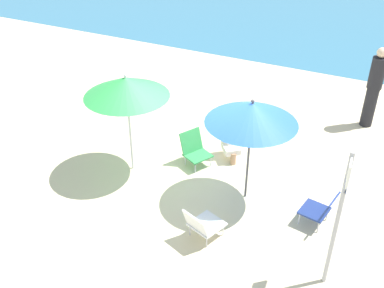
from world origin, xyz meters
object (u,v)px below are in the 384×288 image
(person_b, at_px, (374,87))
(beach_chair_b, at_px, (321,209))
(umbrella_blue, at_px, (252,113))
(umbrella_green, at_px, (126,87))
(beach_chair_c, at_px, (202,224))
(beach_chair_a, at_px, (195,148))
(person_a, at_px, (230,136))
(warning_sign, at_px, (342,202))

(person_b, bearing_deg, beach_chair_b, 7.71)
(umbrella_blue, bearing_deg, person_b, 66.87)
(beach_chair_b, bearing_deg, umbrella_green, 9.95)
(beach_chair_b, xyz_separation_m, beach_chair_c, (-1.58, -1.13, -0.03))
(umbrella_blue, height_order, beach_chair_a, umbrella_blue)
(umbrella_green, xyz_separation_m, person_a, (1.51, 1.22, -1.27))
(beach_chair_a, distance_m, warning_sign, 3.65)
(umbrella_blue, distance_m, warning_sign, 2.14)
(beach_chair_b, bearing_deg, person_a, -20.32)
(umbrella_green, relative_size, beach_chair_a, 2.95)
(umbrella_blue, distance_m, person_a, 1.79)
(beach_chair_b, xyz_separation_m, person_b, (0.20, 3.78, 0.59))
(umbrella_green, distance_m, warning_sign, 4.12)
(umbrella_green, xyz_separation_m, person_b, (3.81, 3.76, -0.81))
(person_a, xyz_separation_m, person_b, (2.30, 2.55, 0.46))
(umbrella_blue, xyz_separation_m, warning_sign, (1.68, -1.30, -0.24))
(person_a, bearing_deg, umbrella_blue, -3.69)
(beach_chair_c, distance_m, warning_sign, 2.23)
(beach_chair_b, height_order, person_b, person_b)
(beach_chair_b, bearing_deg, umbrella_blue, 3.09)
(umbrella_green, relative_size, warning_sign, 0.90)
(beach_chair_c, height_order, person_b, person_b)
(umbrella_green, distance_m, person_a, 2.32)
(person_b, xyz_separation_m, warning_sign, (0.13, -4.92, 0.51))
(beach_chair_a, height_order, beach_chair_c, beach_chair_a)
(umbrella_blue, relative_size, beach_chair_a, 2.88)
(umbrella_green, relative_size, person_a, 2.10)
(beach_chair_a, height_order, beach_chair_b, beach_chair_a)
(beach_chair_c, relative_size, person_a, 0.72)
(umbrella_blue, distance_m, umbrella_green, 2.27)
(umbrella_blue, xyz_separation_m, umbrella_green, (-2.27, -0.15, 0.05))
(beach_chair_a, relative_size, person_b, 0.37)
(beach_chair_b, height_order, person_a, person_a)
(beach_chair_c, xyz_separation_m, warning_sign, (1.92, -0.00, 1.14))
(umbrella_blue, height_order, beach_chair_b, umbrella_blue)
(person_b, bearing_deg, beach_chair_a, -31.63)
(beach_chair_a, xyz_separation_m, person_a, (0.51, 0.53, 0.13))
(umbrella_blue, bearing_deg, beach_chair_b, -7.18)
(beach_chair_a, distance_m, beach_chair_c, 2.11)
(person_a, bearing_deg, beach_chair_a, -82.83)
(beach_chair_b, bearing_deg, beach_chair_c, 45.85)
(beach_chair_c, bearing_deg, umbrella_green, 80.00)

